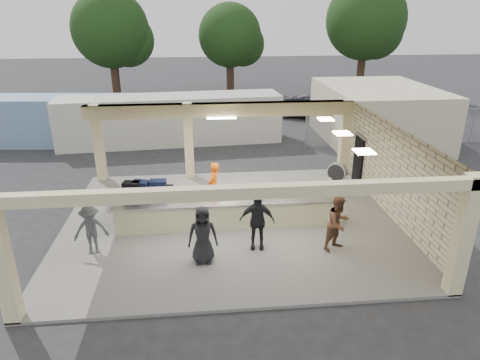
{
  "coord_description": "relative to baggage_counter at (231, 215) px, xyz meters",
  "views": [
    {
      "loc": [
        -0.98,
        -14.04,
        7.35
      ],
      "look_at": [
        0.48,
        1.0,
        1.3
      ],
      "focal_mm": 32.0,
      "sensor_mm": 36.0,
      "label": 1
    }
  ],
  "objects": [
    {
      "name": "tree_mid",
      "position": [
        2.32,
        26.66,
        4.38
      ],
      "size": [
        6.0,
        5.6,
        8.0
      ],
      "color": "#382619",
      "rests_on": "ground"
    },
    {
      "name": "car_dark",
      "position": [
        6.8,
        16.46,
        0.18
      ],
      "size": [
        4.81,
        3.54,
        1.53
      ],
      "primitive_type": "imported",
      "rotation": [
        0.0,
        0.0,
        1.09
      ],
      "color": "black",
      "rests_on": "ground"
    },
    {
      "name": "tree_left",
      "position": [
        -7.68,
        24.66,
        5.0
      ],
      "size": [
        6.6,
        6.3,
        9.0
      ],
      "color": "#382619",
      "rests_on": "ground"
    },
    {
      "name": "car_white_a",
      "position": [
        9.33,
        13.73,
        0.18
      ],
      "size": [
        5.74,
        3.54,
        1.53
      ],
      "primitive_type": "imported",
      "rotation": [
        0.0,
        0.0,
        1.37
      ],
      "color": "white",
      "rests_on": "ground"
    },
    {
      "name": "passenger_c",
      "position": [
        -4.5,
        -1.28,
        0.34
      ],
      "size": [
        1.11,
        0.56,
        1.65
      ],
      "primitive_type": "imported",
      "rotation": [
        0.0,
        0.0,
        0.18
      ],
      "color": "#434448",
      "rests_on": "pavilion"
    },
    {
      "name": "tree_right",
      "position": [
        14.32,
        25.66,
        5.63
      ],
      "size": [
        7.2,
        7.0,
        10.0
      ],
      "color": "#382619",
      "rests_on": "ground"
    },
    {
      "name": "container_white",
      "position": [
        -2.63,
        11.19,
        0.79
      ],
      "size": [
        12.9,
        3.56,
        2.76
      ],
      "primitive_type": "cube",
      "rotation": [
        0.0,
        0.0,
        0.08
      ],
      "color": "beige",
      "rests_on": "ground"
    },
    {
      "name": "pavilion",
      "position": [
        0.21,
        1.16,
        0.76
      ],
      "size": [
        12.01,
        10.0,
        3.55
      ],
      "color": "slate",
      "rests_on": "ground"
    },
    {
      "name": "baggage_handler",
      "position": [
        -0.53,
        1.54,
        0.47
      ],
      "size": [
        0.65,
        0.8,
        1.92
      ],
      "primitive_type": "imported",
      "rotation": [
        0.0,
        0.0,
        4.27
      ],
      "color": "#FB600D",
      "rests_on": "pavilion"
    },
    {
      "name": "luggage_cart",
      "position": [
        -3.03,
        1.03,
        0.35
      ],
      "size": [
        2.73,
        1.89,
        1.49
      ],
      "rotation": [
        0.0,
        0.0,
        -0.13
      ],
      "color": "silver",
      "rests_on": "pavilion"
    },
    {
      "name": "car_white_b",
      "position": [
        10.63,
        14.11,
        0.21
      ],
      "size": [
        5.38,
        3.09,
        1.6
      ],
      "primitive_type": "imported",
      "rotation": [
        0.0,
        0.0,
        1.82
      ],
      "color": "white",
      "rests_on": "ground"
    },
    {
      "name": "passenger_d",
      "position": [
        -1.01,
        -2.13,
        0.44
      ],
      "size": [
        0.91,
        0.38,
        1.85
      ],
      "primitive_type": "imported",
      "rotation": [
        0.0,
        0.0,
        0.01
      ],
      "color": "black",
      "rests_on": "pavilion"
    },
    {
      "name": "ground",
      "position": [
        0.0,
        0.5,
        -0.59
      ],
      "size": [
        120.0,
        120.0,
        0.0
      ],
      "primitive_type": "plane",
      "color": "#262629",
      "rests_on": "ground"
    },
    {
      "name": "baggage_counter",
      "position": [
        0.0,
        0.0,
        0.0
      ],
      "size": [
        8.2,
        0.58,
        0.98
      ],
      "color": "#C0BF8F",
      "rests_on": "pavilion"
    },
    {
      "name": "drum_fan",
      "position": [
        5.02,
        3.7,
        0.03
      ],
      "size": [
        0.86,
        0.77,
        0.97
      ],
      "rotation": [
        0.0,
        0.0,
        -0.67
      ],
      "color": "silver",
      "rests_on": "pavilion"
    },
    {
      "name": "passenger_a",
      "position": [
        3.31,
        -1.78,
        0.43
      ],
      "size": [
        0.97,
        0.79,
        1.84
      ],
      "primitive_type": "imported",
      "rotation": [
        0.0,
        0.0,
        0.52
      ],
      "color": "brown",
      "rests_on": "pavilion"
    },
    {
      "name": "fence",
      "position": [
        11.0,
        9.5,
        0.47
      ],
      "size": [
        12.06,
        0.06,
        2.03
      ],
      "color": "gray",
      "rests_on": "ground"
    },
    {
      "name": "passenger_b",
      "position": [
        0.73,
        -1.46,
        0.48
      ],
      "size": [
        1.17,
        0.57,
        1.92
      ],
      "primitive_type": "imported",
      "rotation": [
        0.0,
        0.0,
        -0.14
      ],
      "color": "black",
      "rests_on": "pavilion"
    },
    {
      "name": "container_blue",
      "position": [
        -10.12,
        11.7,
        0.78
      ],
      "size": [
        10.68,
        3.43,
        2.73
      ],
      "primitive_type": "cube",
      "rotation": [
        0.0,
        0.0,
        -0.09
      ],
      "color": "#7A99C3",
      "rests_on": "ground"
    },
    {
      "name": "adjacent_building",
      "position": [
        9.5,
        10.5,
        1.01
      ],
      "size": [
        6.0,
        8.0,
        3.2
      ],
      "primitive_type": "cube",
      "color": "beige",
      "rests_on": "ground"
    }
  ]
}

